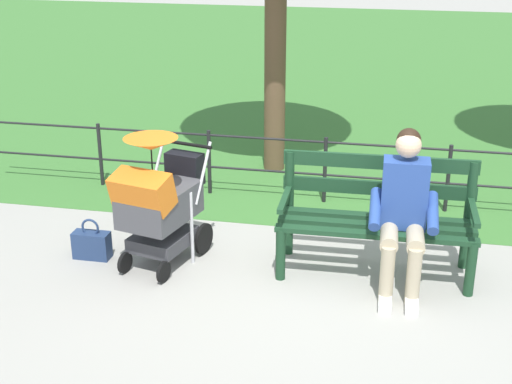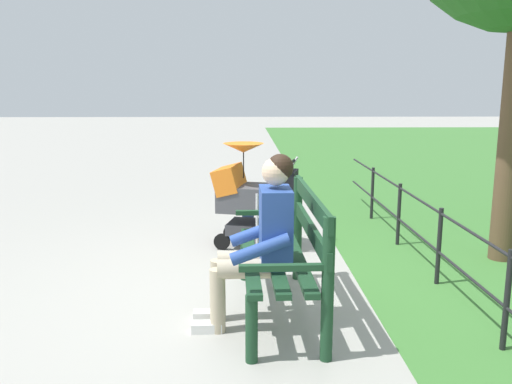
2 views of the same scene
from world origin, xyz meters
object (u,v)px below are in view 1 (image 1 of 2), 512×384
object	(u,v)px
park_bench	(377,212)
handbag	(92,244)
stroller	(159,200)
person_on_bench	(404,207)

from	to	relation	value
park_bench	handbag	world-z (taller)	park_bench
handbag	park_bench	bearing A→B (deg)	-173.19
park_bench	stroller	bearing A→B (deg)	8.57
park_bench	person_on_bench	world-z (taller)	person_on_bench
handbag	person_on_bench	bearing A→B (deg)	-178.57
park_bench	person_on_bench	xyz separation A→B (m)	(-0.21, 0.22, 0.15)
park_bench	stroller	xyz separation A→B (m)	(1.78, 0.27, 0.07)
person_on_bench	handbag	world-z (taller)	person_on_bench
person_on_bench	park_bench	bearing A→B (deg)	-46.49
stroller	park_bench	bearing A→B (deg)	-171.43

